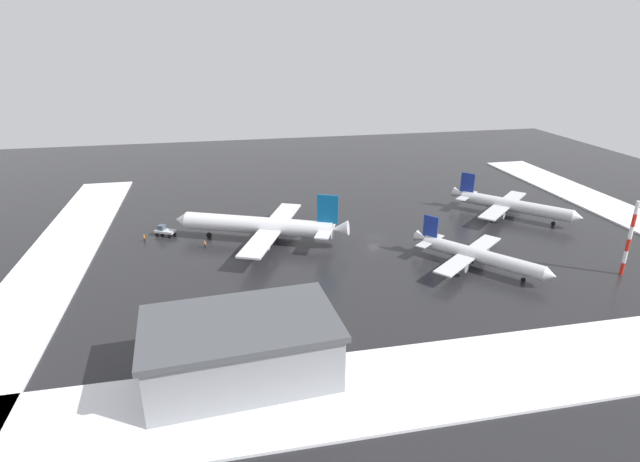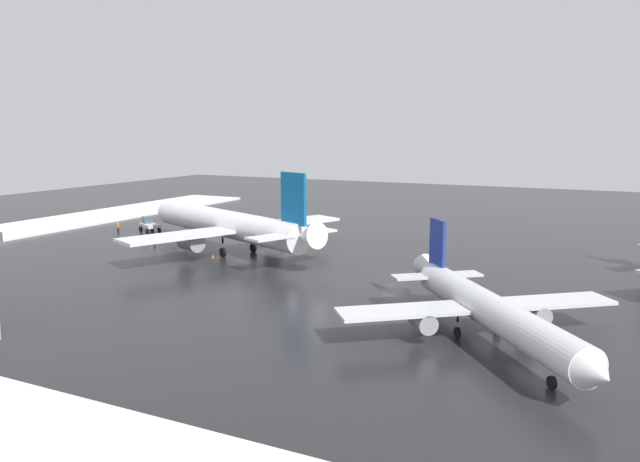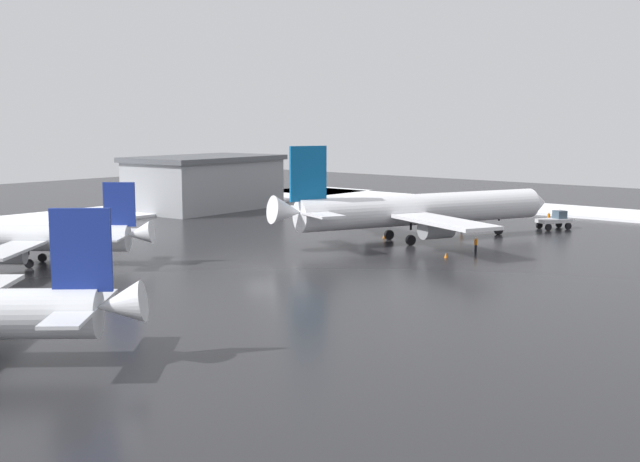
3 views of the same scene
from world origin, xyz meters
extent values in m
plane|color=#232326|center=(0.00, 0.00, 0.00)|extent=(240.00, 240.00, 0.00)
cube|color=white|center=(-67.00, 0.00, 0.21)|extent=(14.00, 116.00, 0.42)
cylinder|color=white|center=(-25.88, 2.69, 3.89)|extent=(32.11, 16.63, 3.78)
cone|color=white|center=(-42.42, 9.79, 3.89)|extent=(3.87, 4.35, 3.59)
cone|color=white|center=(-9.14, -4.51, 4.56)|extent=(4.91, 4.52, 3.67)
cube|color=white|center=(-26.42, -7.00, 3.56)|extent=(10.19, 15.20, 0.40)
cylinder|color=gray|center=(-26.05, -4.74, 2.44)|extent=(4.35, 3.53, 2.22)
cube|color=white|center=(-19.22, 9.74, 3.56)|extent=(10.19, 15.20, 0.40)
cylinder|color=gray|center=(-20.61, 7.92, 2.44)|extent=(4.35, 3.53, 2.22)
cube|color=#0C5999|center=(-11.59, -3.45, 8.67)|extent=(4.24, 2.12, 6.22)
cube|color=white|center=(-13.11, -6.43, 4.33)|extent=(4.76, 6.04, 0.27)
cube|color=white|center=(-10.48, -0.30, 4.33)|extent=(4.76, 6.04, 0.27)
cylinder|color=black|center=(-36.60, 7.29, 2.22)|extent=(0.27, 0.27, 0.78)
cylinder|color=black|center=(-36.60, 7.29, 0.61)|extent=(1.28, 0.84, 1.22)
cylinder|color=black|center=(-23.79, -0.87, 2.22)|extent=(0.27, 0.27, 0.78)
cylinder|color=black|center=(-23.79, -0.87, 0.61)|extent=(1.28, 0.84, 1.22)
cylinder|color=black|center=(-21.86, 3.62, 2.22)|extent=(0.27, 0.27, 0.78)
cylinder|color=black|center=(-21.86, 3.62, 0.61)|extent=(1.28, 0.84, 1.22)
cylinder|color=silver|center=(15.20, -20.13, 2.80)|extent=(17.04, 20.45, 2.72)
cone|color=silver|center=(23.25, -30.26, 2.80)|extent=(3.21, 3.11, 2.58)
cone|color=silver|center=(7.04, -9.88, 3.28)|extent=(3.58, 3.67, 2.64)
cube|color=silver|center=(18.83, -14.18, 2.56)|extent=(10.32, 9.21, 0.29)
cylinder|color=gray|center=(17.83, -15.49, 1.76)|extent=(2.94, 3.12, 1.60)
cube|color=silver|center=(8.58, -22.33, 2.56)|extent=(10.32, 9.21, 0.29)
cylinder|color=gray|center=(10.08, -21.65, 1.76)|extent=(2.94, 3.12, 1.60)
cube|color=navy|center=(8.23, -11.38, 6.23)|extent=(2.21, 2.68, 4.47)
cube|color=silver|center=(10.21, -10.01, 3.12)|extent=(4.29, 4.01, 0.19)
cube|color=silver|center=(6.46, -13.00, 3.12)|extent=(4.29, 4.01, 0.19)
cylinder|color=black|center=(20.42, -26.70, 1.60)|extent=(0.19, 0.19, 0.56)
cylinder|color=black|center=(20.42, -26.70, 0.44)|extent=(0.77, 0.86, 0.88)
cylinder|color=black|center=(15.08, -17.16, 1.60)|extent=(0.19, 0.19, 0.56)
cylinder|color=black|center=(15.08, -17.16, 0.44)|extent=(0.77, 0.86, 0.88)
cylinder|color=black|center=(12.33, -19.35, 1.60)|extent=(0.19, 0.19, 0.56)
cylinder|color=black|center=(12.33, -19.35, 0.44)|extent=(0.77, 0.86, 0.88)
cube|color=silver|center=(-46.29, 10.43, 1.15)|extent=(5.09, 4.13, 0.50)
cube|color=#3F5160|center=(-47.09, 10.87, 1.95)|extent=(1.95, 1.99, 1.10)
cylinder|color=black|center=(-48.17, 10.33, 0.45)|extent=(0.94, 0.71, 0.90)
cylinder|color=black|center=(-47.23, 12.07, 0.45)|extent=(0.94, 0.71, 0.90)
cylinder|color=black|center=(-45.35, 8.79, 0.45)|extent=(0.94, 0.71, 0.90)
cylinder|color=black|center=(-44.40, 10.53, 0.45)|extent=(0.94, 0.71, 0.90)
cylinder|color=black|center=(-50.51, 7.75, 0.42)|extent=(0.16, 0.16, 0.85)
cylinder|color=black|center=(-50.71, 7.70, 0.42)|extent=(0.16, 0.16, 0.85)
cylinder|color=orange|center=(-50.61, 7.72, 1.16)|extent=(0.36, 0.36, 0.62)
sphere|color=tan|center=(-50.61, 7.72, 1.59)|extent=(0.24, 0.24, 0.24)
cylinder|color=black|center=(-22.13, 12.19, 0.42)|extent=(0.16, 0.16, 0.85)
cylinder|color=black|center=(-22.21, 12.01, 0.42)|extent=(0.16, 0.16, 0.85)
cylinder|color=orange|center=(-22.17, 12.10, 1.16)|extent=(0.36, 0.36, 0.62)
sphere|color=tan|center=(-22.17, 12.10, 1.59)|extent=(0.24, 0.24, 0.24)
cylinder|color=black|center=(-37.34, 1.36, 0.42)|extent=(0.16, 0.16, 0.85)
cylinder|color=black|center=(-37.53, 1.41, 0.42)|extent=(0.16, 0.16, 0.85)
cylinder|color=orange|center=(-37.43, 1.38, 1.16)|extent=(0.36, 0.36, 0.62)
sphere|color=tan|center=(-37.43, 1.38, 1.59)|extent=(0.24, 0.24, 0.24)
cone|color=orange|center=(-24.51, -2.15, 0.28)|extent=(0.36, 0.36, 0.55)
cone|color=orange|center=(-17.07, 11.37, 0.28)|extent=(0.36, 0.36, 0.55)
camera|label=1|loc=(-33.19, -99.89, 42.62)|focal=28.00mm
camera|label=2|loc=(23.93, -68.13, 16.88)|focal=35.00mm
camera|label=3|loc=(56.27, 55.88, 14.61)|focal=45.00mm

